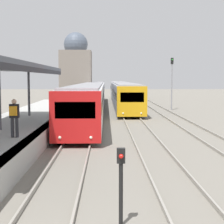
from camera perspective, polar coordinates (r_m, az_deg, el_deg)
The scene contains 6 objects.
person_on_platform at distance 16.66m, azimuth -14.69°, elevation -0.42°, with size 0.40×0.40×1.66m.
train_near at distance 41.60m, azimuth -3.08°, elevation 2.55°, with size 2.63×45.67×3.02m.
train_far at distance 54.52m, azimuth 1.42°, elevation 3.15°, with size 2.62×45.08×3.00m.
signal_post_near at distance 9.03m, azimuth 1.37°, elevation -10.04°, with size 0.20×0.21×1.90m.
signal_mast_far at distance 42.44m, azimuth 9.11°, elevation 5.15°, with size 0.28×0.29×5.84m.
distant_domed_building at distance 55.51m, azimuth -5.51°, elevation 6.40°, with size 4.54×4.54×10.28m.
Camera 1 is at (1.53, -5.80, 3.53)m, focal length 60.00 mm.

